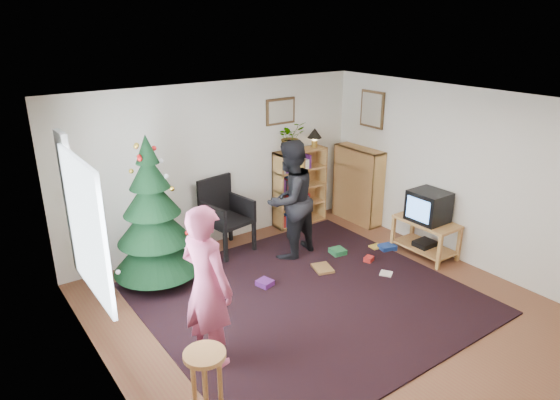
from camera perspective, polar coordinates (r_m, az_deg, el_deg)
floor at (r=6.29m, az=4.87°, el=-12.31°), size 5.00×5.00×0.00m
ceiling at (r=5.38m, az=5.67°, el=10.74°), size 5.00×5.00×0.00m
wall_back at (r=7.67m, az=-7.05°, el=4.00°), size 5.00×0.02×2.50m
wall_front at (r=4.37m, az=27.62°, el=-11.55°), size 5.00×0.02×2.50m
wall_left at (r=4.63m, az=-19.21°, el=-8.42°), size 0.02×5.00×2.50m
wall_right at (r=7.52m, az=19.86°, el=2.58°), size 0.02×5.00×2.50m
rug at (r=6.48m, az=3.13°, el=-11.09°), size 3.80×3.60×0.02m
window_pane at (r=5.06m, az=-21.26°, el=-3.03°), size 0.04×1.20×1.40m
curtain at (r=5.71m, az=-22.77°, el=-0.62°), size 0.06×0.35×1.60m
picture_back at (r=8.09m, az=0.06°, el=10.10°), size 0.55×0.03×0.42m
picture_right at (r=8.41m, az=10.50°, el=10.16°), size 0.03×0.50×0.60m
christmas_tree at (r=6.63m, az=-14.25°, el=-2.82°), size 1.13×1.13×2.05m
bookshelf_back at (r=8.49m, az=2.28°, el=1.60°), size 0.95×0.30×1.30m
bookshelf_right at (r=8.69m, az=8.90°, el=1.82°), size 0.30×0.95×1.30m
tv_stand at (r=7.76m, az=16.30°, el=-3.78°), size 0.51×0.92×0.55m
crt_tv at (r=7.59m, az=16.62°, el=-0.69°), size 0.48×0.52×0.45m
armchair at (r=7.57m, az=-6.53°, el=-1.29°), size 0.71×0.71×1.13m
stool at (r=4.67m, az=-8.54°, el=-18.28°), size 0.38×0.38×0.63m
person_standing at (r=5.06m, az=-8.35°, el=-9.78°), size 0.57×0.72×1.73m
person_by_chair at (r=7.22m, az=1.14°, el=0.01°), size 0.98×0.84×1.76m
potted_plant at (r=8.13m, az=1.24°, el=7.24°), size 0.46×0.41×0.49m
table_lamp at (r=8.44m, az=3.98°, el=7.49°), size 0.24×0.24×0.33m
floor_clutter at (r=7.37m, az=8.05°, el=-6.90°), size 2.35×1.07×0.08m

